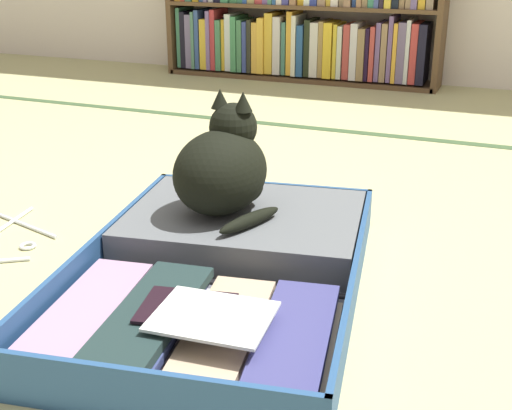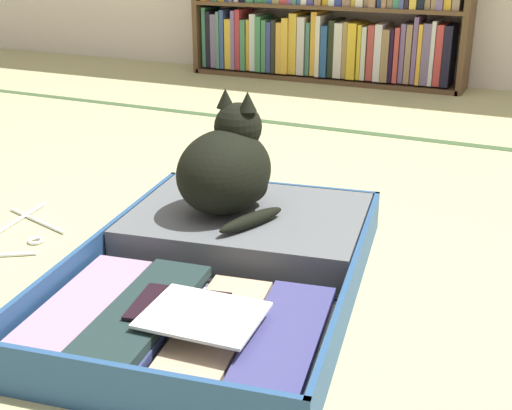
{
  "view_description": "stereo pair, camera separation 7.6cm",
  "coord_description": "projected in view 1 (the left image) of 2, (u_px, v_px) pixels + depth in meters",
  "views": [
    {
      "loc": [
        0.58,
        -1.27,
        0.71
      ],
      "look_at": [
        0.08,
        -0.01,
        0.18
      ],
      "focal_mm": 47.39,
      "sensor_mm": 36.0,
      "label": 1
    },
    {
      "loc": [
        0.65,
        -1.24,
        0.71
      ],
      "look_at": [
        0.08,
        -0.01,
        0.18
      ],
      "focal_mm": 47.39,
      "sensor_mm": 36.0,
      "label": 2
    }
  ],
  "objects": [
    {
      "name": "ground_plane",
      "position": [
        227.0,
        272.0,
        1.56
      ],
      "size": [
        10.0,
        10.0,
        0.0
      ],
      "primitive_type": "plane",
      "color": "tan"
    },
    {
      "name": "tatami_border",
      "position": [
        360.0,
        133.0,
        2.68
      ],
      "size": [
        4.8,
        0.05,
        0.0
      ],
      "color": "#37502F",
      "rests_on": "ground_plane"
    },
    {
      "name": "bookshelf",
      "position": [
        298.0,
        9.0,
        3.59
      ],
      "size": [
        1.51,
        0.23,
        0.78
      ],
      "color": "brown",
      "rests_on": "ground_plane"
    },
    {
      "name": "open_suitcase",
      "position": [
        227.0,
        261.0,
        1.51
      ],
      "size": [
        0.72,
        0.98,
        0.1
      ],
      "color": "navy",
      "rests_on": "ground_plane"
    },
    {
      "name": "black_cat",
      "position": [
        224.0,
        168.0,
        1.61
      ],
      "size": [
        0.27,
        0.3,
        0.29
      ],
      "color": "black",
      "rests_on": "open_suitcase"
    }
  ]
}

